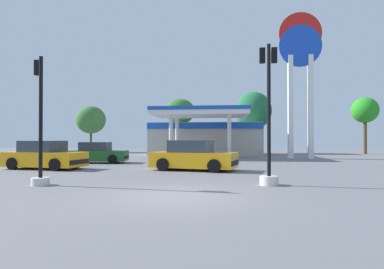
{
  "coord_description": "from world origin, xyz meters",
  "views": [
    {
      "loc": [
        1.61,
        -10.04,
        1.75
      ],
      "look_at": [
        -1.39,
        16.35,
        2.03
      ],
      "focal_mm": 31.5,
      "sensor_mm": 36.0,
      "label": 1
    }
  ],
  "objects_px": {
    "traffic_signal_0": "(269,133)",
    "tree_2": "(253,111)",
    "station_pole_sign": "(300,67)",
    "car_2": "(193,157)",
    "tree_1": "(180,112)",
    "car_1": "(45,156)",
    "traffic_signal_1": "(40,141)",
    "tree_0": "(91,120)",
    "car_0": "(97,153)",
    "tree_3": "(365,111)"
  },
  "relations": [
    {
      "from": "traffic_signal_0",
      "to": "tree_2",
      "type": "height_order",
      "value": "tree_2"
    },
    {
      "from": "traffic_signal_0",
      "to": "tree_2",
      "type": "distance_m",
      "value": 26.85
    },
    {
      "from": "station_pole_sign",
      "to": "car_2",
      "type": "height_order",
      "value": "station_pole_sign"
    },
    {
      "from": "tree_1",
      "to": "station_pole_sign",
      "type": "bearing_deg",
      "value": -38.6
    },
    {
      "from": "station_pole_sign",
      "to": "car_1",
      "type": "distance_m",
      "value": 21.41
    },
    {
      "from": "car_1",
      "to": "traffic_signal_0",
      "type": "relative_size",
      "value": 0.89
    },
    {
      "from": "traffic_signal_1",
      "to": "car_2",
      "type": "bearing_deg",
      "value": 51.61
    },
    {
      "from": "traffic_signal_1",
      "to": "tree_1",
      "type": "relative_size",
      "value": 0.75
    },
    {
      "from": "car_2",
      "to": "tree_1",
      "type": "bearing_deg",
      "value": 100.45
    },
    {
      "from": "tree_0",
      "to": "traffic_signal_0",
      "type": "bearing_deg",
      "value": -55.59
    },
    {
      "from": "car_0",
      "to": "tree_2",
      "type": "xyz_separation_m",
      "value": [
        11.98,
        16.68,
        4.25
      ]
    },
    {
      "from": "car_0",
      "to": "tree_1",
      "type": "xyz_separation_m",
      "value": [
        3.43,
        16.39,
        4.19
      ]
    },
    {
      "from": "tree_1",
      "to": "tree_2",
      "type": "bearing_deg",
      "value": 1.95
    },
    {
      "from": "station_pole_sign",
      "to": "car_2",
      "type": "relative_size",
      "value": 2.6
    },
    {
      "from": "station_pole_sign",
      "to": "traffic_signal_1",
      "type": "distance_m",
      "value": 22.99
    },
    {
      "from": "car_2",
      "to": "tree_2",
      "type": "xyz_separation_m",
      "value": [
        4.67,
        21.3,
        4.18
      ]
    },
    {
      "from": "tree_0",
      "to": "tree_2",
      "type": "bearing_deg",
      "value": -1.1
    },
    {
      "from": "car_1",
      "to": "traffic_signal_1",
      "type": "relative_size",
      "value": 0.98
    },
    {
      "from": "car_2",
      "to": "car_0",
      "type": "bearing_deg",
      "value": 147.74
    },
    {
      "from": "car_1",
      "to": "tree_1",
      "type": "relative_size",
      "value": 0.74
    },
    {
      "from": "car_2",
      "to": "tree_0",
      "type": "height_order",
      "value": "tree_0"
    },
    {
      "from": "traffic_signal_0",
      "to": "traffic_signal_1",
      "type": "distance_m",
      "value": 8.52
    },
    {
      "from": "car_1",
      "to": "tree_0",
      "type": "bearing_deg",
      "value": 106.95
    },
    {
      "from": "tree_0",
      "to": "car_2",
      "type": "bearing_deg",
      "value": -55.14
    },
    {
      "from": "car_0",
      "to": "tree_2",
      "type": "bearing_deg",
      "value": 54.33
    },
    {
      "from": "car_1",
      "to": "traffic_signal_1",
      "type": "xyz_separation_m",
      "value": [
        3.41,
        -6.18,
        0.9
      ]
    },
    {
      "from": "traffic_signal_0",
      "to": "tree_2",
      "type": "relative_size",
      "value": 0.74
    },
    {
      "from": "car_2",
      "to": "tree_2",
      "type": "distance_m",
      "value": 22.2
    },
    {
      "from": "station_pole_sign",
      "to": "tree_1",
      "type": "relative_size",
      "value": 1.97
    },
    {
      "from": "car_2",
      "to": "traffic_signal_0",
      "type": "height_order",
      "value": "traffic_signal_0"
    },
    {
      "from": "car_1",
      "to": "car_2",
      "type": "distance_m",
      "value": 8.44
    },
    {
      "from": "car_0",
      "to": "car_2",
      "type": "bearing_deg",
      "value": -32.26
    },
    {
      "from": "traffic_signal_0",
      "to": "tree_2",
      "type": "bearing_deg",
      "value": 87.31
    },
    {
      "from": "tree_3",
      "to": "tree_2",
      "type": "bearing_deg",
      "value": 175.49
    },
    {
      "from": "car_2",
      "to": "traffic_signal_1",
      "type": "height_order",
      "value": "traffic_signal_1"
    },
    {
      "from": "station_pole_sign",
      "to": "car_0",
      "type": "bearing_deg",
      "value": -155.63
    },
    {
      "from": "station_pole_sign",
      "to": "tree_0",
      "type": "bearing_deg",
      "value": 156.29
    },
    {
      "from": "car_1",
      "to": "tree_2",
      "type": "xyz_separation_m",
      "value": [
        13.11,
        21.47,
        4.19
      ]
    },
    {
      "from": "car_0",
      "to": "tree_2",
      "type": "relative_size",
      "value": 0.6
    },
    {
      "from": "car_0",
      "to": "traffic_signal_1",
      "type": "distance_m",
      "value": 11.24
    },
    {
      "from": "car_0",
      "to": "traffic_signal_0",
      "type": "relative_size",
      "value": 0.81
    },
    {
      "from": "car_2",
      "to": "tree_0",
      "type": "distance_m",
      "value": 26.61
    },
    {
      "from": "traffic_signal_0",
      "to": "tree_0",
      "type": "height_order",
      "value": "tree_0"
    },
    {
      "from": "car_1",
      "to": "car_2",
      "type": "bearing_deg",
      "value": 1.19
    },
    {
      "from": "station_pole_sign",
      "to": "traffic_signal_0",
      "type": "xyz_separation_m",
      "value": [
        -4.56,
        -16.9,
        -5.95
      ]
    },
    {
      "from": "car_0",
      "to": "traffic_signal_1",
      "type": "height_order",
      "value": "traffic_signal_1"
    },
    {
      "from": "tree_0",
      "to": "tree_3",
      "type": "bearing_deg",
      "value": -2.38
    },
    {
      "from": "station_pole_sign",
      "to": "tree_0",
      "type": "distance_m",
      "value": 25.51
    },
    {
      "from": "tree_1",
      "to": "tree_3",
      "type": "bearing_deg",
      "value": -1.82
    },
    {
      "from": "traffic_signal_0",
      "to": "tree_2",
      "type": "xyz_separation_m",
      "value": [
        1.25,
        26.66,
        2.97
      ]
    }
  ]
}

